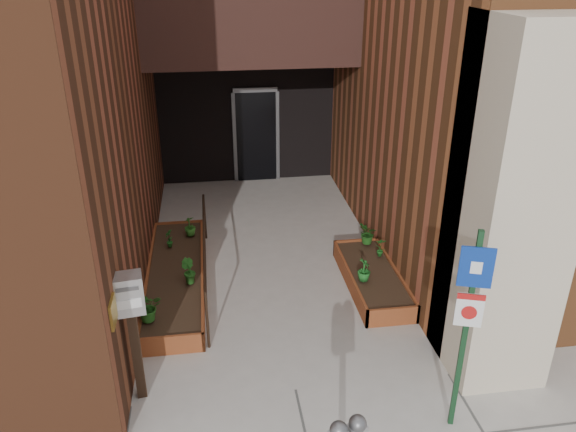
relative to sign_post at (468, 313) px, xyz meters
name	(u,v)px	position (x,y,z in m)	size (l,w,h in m)	color
ground	(296,390)	(-1.68, 0.80, -1.53)	(80.00, 80.00, 0.00)	#9E9991
planter_left	(176,278)	(-3.23, 3.50, -1.40)	(0.90, 3.60, 0.30)	maroon
planter_right	(372,279)	(-0.08, 3.00, -1.40)	(0.80, 2.20, 0.30)	maroon
handrail	(205,244)	(-2.73, 3.45, -0.78)	(0.04, 3.34, 0.90)	black
sign_post	(468,313)	(0.00, 0.00, 0.00)	(0.33, 0.13, 2.49)	#14381D
payment_dropbox	(131,312)	(-3.56, 0.98, -0.30)	(0.37, 0.30, 1.71)	black
shrub_left_a	(148,307)	(-3.53, 2.13, -1.02)	(0.37, 0.37, 0.41)	#225C1A
shrub_left_b	(188,271)	(-3.00, 3.04, -1.03)	(0.22, 0.22, 0.40)	#1D5217
shrub_left_c	(190,226)	(-3.00, 4.68, -1.05)	(0.20, 0.20, 0.36)	#26601B
shrub_left_d	(169,238)	(-3.35, 4.28, -1.07)	(0.17, 0.17, 0.32)	#1A5C1A
shrub_right_a	(364,270)	(-0.31, 2.73, -1.05)	(0.20, 0.20, 0.36)	#1C6320
shrub_right_b	(381,247)	(0.17, 3.43, -1.06)	(0.18, 0.18, 0.34)	#19591A
shrub_right_c	(368,234)	(0.07, 3.90, -1.04)	(0.33, 0.33, 0.37)	#1D5217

